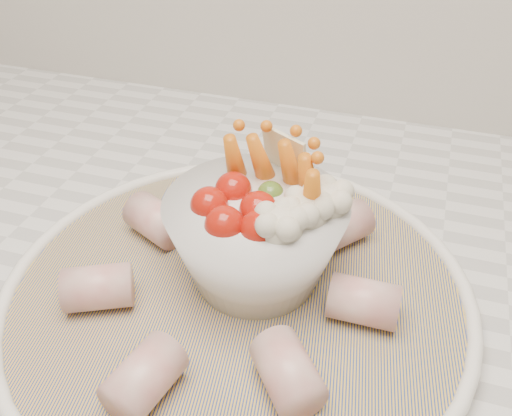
% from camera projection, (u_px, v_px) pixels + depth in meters
% --- Properties ---
extents(serving_platter, '(0.44, 0.44, 0.02)m').
position_uv_depth(serving_platter, '(237.00, 293.00, 0.47)').
color(serving_platter, navy).
rests_on(serving_platter, kitchen_counter).
extents(veggie_bowl, '(0.14, 0.14, 0.12)m').
position_uv_depth(veggie_bowl, '(259.00, 233.00, 0.45)').
color(veggie_bowl, white).
rests_on(veggie_bowl, serving_platter).
extents(cured_meat_rolls, '(0.26, 0.28, 0.04)m').
position_uv_depth(cured_meat_rolls, '(235.00, 273.00, 0.46)').
color(cured_meat_rolls, '#B85754').
rests_on(cured_meat_rolls, serving_platter).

